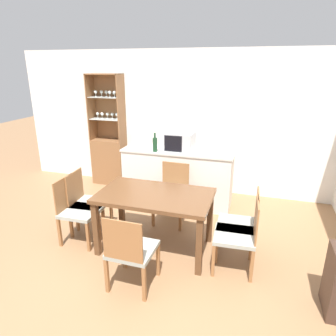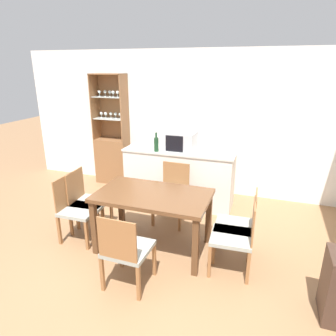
# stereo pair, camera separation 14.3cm
# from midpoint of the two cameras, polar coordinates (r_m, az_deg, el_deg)

# --- Properties ---
(ground_plane) EXTENTS (18.00, 18.00, 0.00)m
(ground_plane) POSITION_cam_midpoint_polar(r_m,az_deg,el_deg) (3.73, -7.39, -18.71)
(ground_plane) COLOR #936B47
(wall_back) EXTENTS (6.80, 0.06, 2.55)m
(wall_back) POSITION_cam_midpoint_polar(r_m,az_deg,el_deg) (5.54, 3.31, 8.60)
(wall_back) COLOR white
(wall_back) RESTS_ON ground_plane
(kitchen_counter) EXTENTS (1.84, 0.58, 0.94)m
(kitchen_counter) POSITION_cam_midpoint_polar(r_m,az_deg,el_deg) (5.10, 1.04, -1.65)
(kitchen_counter) COLOR silver
(kitchen_counter) RESTS_ON ground_plane
(display_cabinet) EXTENTS (0.65, 0.33, 2.13)m
(display_cabinet) POSITION_cam_midpoint_polar(r_m,az_deg,el_deg) (6.07, -11.77, 2.97)
(display_cabinet) COLOR brown
(display_cabinet) RESTS_ON ground_plane
(dining_table) EXTENTS (1.41, 0.83, 0.77)m
(dining_table) POSITION_cam_midpoint_polar(r_m,az_deg,el_deg) (3.76, -3.62, -6.34)
(dining_table) COLOR brown
(dining_table) RESTS_ON ground_plane
(dining_chair_head_near) EXTENTS (0.46, 0.46, 0.88)m
(dining_chair_head_near) POSITION_cam_midpoint_polar(r_m,az_deg,el_deg) (3.25, -8.41, -15.27)
(dining_chair_head_near) COLOR #999E93
(dining_chair_head_near) RESTS_ON ground_plane
(dining_chair_side_left_far) EXTENTS (0.49, 0.49, 0.88)m
(dining_chair_side_left_far) POSITION_cam_midpoint_polar(r_m,az_deg,el_deg) (4.39, -16.03, -6.30)
(dining_chair_side_left_far) COLOR #999E93
(dining_chair_side_left_far) RESTS_ON ground_plane
(dining_chair_side_right_near) EXTENTS (0.48, 0.48, 0.88)m
(dining_chair_side_right_near) POSITION_cam_midpoint_polar(r_m,az_deg,el_deg) (3.55, 12.21, -12.31)
(dining_chair_side_right_near) COLOR #999E93
(dining_chair_side_right_near) RESTS_ON ground_plane
(dining_chair_side_right_far) EXTENTS (0.47, 0.47, 0.88)m
(dining_chair_side_right_far) POSITION_cam_midpoint_polar(r_m,az_deg,el_deg) (3.77, 12.58, -10.40)
(dining_chair_side_right_far) COLOR #999E93
(dining_chair_side_right_far) RESTS_ON ground_plane
(dining_chair_side_left_near) EXTENTS (0.47, 0.47, 0.88)m
(dining_chair_side_left_near) POSITION_cam_midpoint_polar(r_m,az_deg,el_deg) (4.21, -17.83, -7.62)
(dining_chair_side_left_near) COLOR #999E93
(dining_chair_side_left_near) RESTS_ON ground_plane
(dining_chair_head_far) EXTENTS (0.47, 0.47, 0.88)m
(dining_chair_head_far) POSITION_cam_midpoint_polar(r_m,az_deg,el_deg) (4.50, -0.14, -4.88)
(dining_chair_head_far) COLOR #999E93
(dining_chair_head_far) RESTS_ON ground_plane
(microwave) EXTENTS (0.45, 0.39, 0.30)m
(microwave) POSITION_cam_midpoint_polar(r_m,az_deg,el_deg) (4.91, 1.45, 5.13)
(microwave) COLOR #B7BABF
(microwave) RESTS_ON kitchen_counter
(wine_bottle) EXTENTS (0.07, 0.07, 0.31)m
(wine_bottle) POSITION_cam_midpoint_polar(r_m,az_deg,el_deg) (4.83, -3.35, 4.55)
(wine_bottle) COLOR #193D23
(wine_bottle) RESTS_ON kitchen_counter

